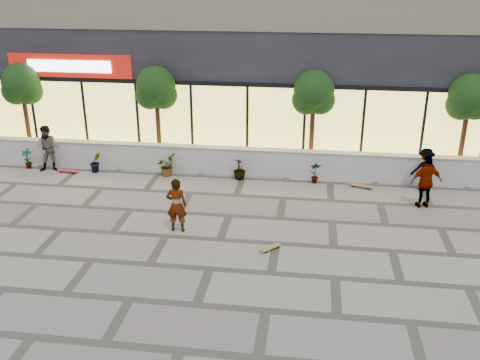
# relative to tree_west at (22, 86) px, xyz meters

# --- Properties ---
(ground) EXTENTS (80.00, 80.00, 0.00)m
(ground) POSITION_rel_tree_west_xyz_m (9.00, -7.70, -2.99)
(ground) COLOR #9F9A8A
(ground) RESTS_ON ground
(planter_wall) EXTENTS (22.00, 0.42, 1.04)m
(planter_wall) POSITION_rel_tree_west_xyz_m (9.00, -0.70, -2.46)
(planter_wall) COLOR white
(planter_wall) RESTS_ON ground
(retail_building) EXTENTS (24.00, 9.17, 8.50)m
(retail_building) POSITION_rel_tree_west_xyz_m (9.00, 4.79, 1.26)
(retail_building) COLOR #232429
(retail_building) RESTS_ON ground
(shrub_a) EXTENTS (0.43, 0.29, 0.81)m
(shrub_a) POSITION_rel_tree_west_xyz_m (0.50, -1.25, -2.58)
(shrub_a) COLOR #183410
(shrub_a) RESTS_ON ground
(shrub_b) EXTENTS (0.57, 0.57, 0.81)m
(shrub_b) POSITION_rel_tree_west_xyz_m (3.30, -1.25, -2.58)
(shrub_b) COLOR #183410
(shrub_b) RESTS_ON ground
(shrub_c) EXTENTS (0.68, 0.77, 0.81)m
(shrub_c) POSITION_rel_tree_west_xyz_m (6.10, -1.25, -2.58)
(shrub_c) COLOR #183410
(shrub_c) RESTS_ON ground
(shrub_d) EXTENTS (0.64, 0.64, 0.81)m
(shrub_d) POSITION_rel_tree_west_xyz_m (8.90, -1.25, -2.58)
(shrub_d) COLOR #183410
(shrub_d) RESTS_ON ground
(shrub_e) EXTENTS (0.46, 0.35, 0.81)m
(shrub_e) POSITION_rel_tree_west_xyz_m (11.70, -1.25, -2.58)
(shrub_e) COLOR #183410
(shrub_e) RESTS_ON ground
(tree_west) EXTENTS (1.60, 1.50, 3.92)m
(tree_west) POSITION_rel_tree_west_xyz_m (0.00, 0.00, 0.00)
(tree_west) COLOR #4D2A1B
(tree_west) RESTS_ON ground
(tree_midwest) EXTENTS (1.60, 1.50, 3.92)m
(tree_midwest) POSITION_rel_tree_west_xyz_m (5.50, 0.00, 0.00)
(tree_midwest) COLOR #4D2A1B
(tree_midwest) RESTS_ON ground
(tree_mideast) EXTENTS (1.60, 1.50, 3.92)m
(tree_mideast) POSITION_rel_tree_west_xyz_m (11.50, 0.00, 0.00)
(tree_mideast) COLOR #4D2A1B
(tree_mideast) RESTS_ON ground
(tree_east) EXTENTS (1.60, 1.50, 3.92)m
(tree_east) POSITION_rel_tree_west_xyz_m (17.00, 0.00, 0.00)
(tree_east) COLOR #4D2A1B
(tree_east) RESTS_ON ground
(skater_center) EXTENTS (0.63, 0.43, 1.67)m
(skater_center) POSITION_rel_tree_west_xyz_m (7.63, -5.66, -2.15)
(skater_center) COLOR white
(skater_center) RESTS_ON ground
(skater_left) EXTENTS (1.01, 0.86, 1.82)m
(skater_left) POSITION_rel_tree_west_xyz_m (1.52, -1.40, -2.08)
(skater_left) COLOR #8A7259
(skater_left) RESTS_ON ground
(skater_right_near) EXTENTS (1.12, 0.67, 1.78)m
(skater_right_near) POSITION_rel_tree_west_xyz_m (15.27, -2.88, -2.09)
(skater_right_near) COLOR silver
(skater_right_near) RESTS_ON ground
(skater_right_far) EXTENTS (1.06, 0.69, 1.55)m
(skater_right_far) POSITION_rel_tree_west_xyz_m (15.50, -1.40, -2.21)
(skater_right_far) COLOR maroon
(skater_right_far) RESTS_ON ground
(skateboard_center) EXTENTS (0.62, 0.64, 0.09)m
(skateboard_center) POSITION_rel_tree_west_xyz_m (10.50, -6.47, -2.91)
(skateboard_center) COLOR olive
(skateboard_center) RESTS_ON ground
(skateboard_left) EXTENTS (0.85, 0.31, 0.10)m
(skateboard_left) POSITION_rel_tree_west_xyz_m (2.24, -1.50, -2.90)
(skateboard_left) COLOR red
(skateboard_left) RESTS_ON ground
(skateboard_right_near) EXTENTS (0.89, 0.48, 0.10)m
(skateboard_right_near) POSITION_rel_tree_west_xyz_m (13.36, -1.50, -2.90)
(skateboard_right_near) COLOR #9F6F34
(skateboard_right_near) RESTS_ON ground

